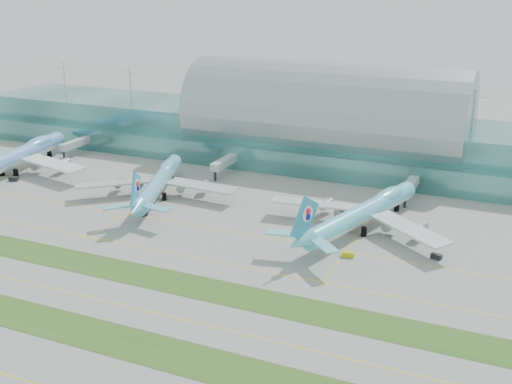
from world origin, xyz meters
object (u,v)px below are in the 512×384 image
at_px(airliner_b, 159,181).
at_px(terminal, 325,130).
at_px(airliner_c, 364,212).
at_px(airliner_a, 14,157).

bearing_deg(airliner_b, terminal, 40.23).
relative_size(airliner_b, airliner_c, 0.93).
bearing_deg(terminal, airliner_a, -148.82).
height_order(terminal, airliner_a, terminal).
relative_size(airliner_a, airliner_c, 1.13).
xyz_separation_m(terminal, airliner_a, (-111.41, -67.42, -7.30)).
bearing_deg(airliner_c, airliner_b, -165.07).
bearing_deg(airliner_a, airliner_c, -9.91).
xyz_separation_m(terminal, airliner_b, (-41.42, -68.57, -8.39)).
bearing_deg(airliner_b, airliner_a, 160.42).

